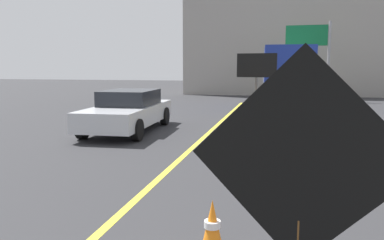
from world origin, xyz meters
TOP-DOWN VIEW (x-y plane):
  - lane_center_stripe at (0.00, 6.00)m, footprint 0.14×36.00m
  - roadwork_sign at (2.42, 3.39)m, footprint 1.63×0.18m
  - arrow_board_trailer at (1.32, 16.26)m, footprint 1.60×1.94m
  - box_truck at (2.52, 21.97)m, footprint 2.73×7.53m
  - pickup_car at (-2.73, 12.72)m, footprint 2.12×4.96m
  - highway_guide_sign at (4.42, 26.60)m, footprint 2.79×0.21m
  - far_building_block at (2.58, 33.88)m, footprint 15.56×7.83m
  - traffic_cone_near_sign at (1.55, 4.72)m, footprint 0.36×0.36m
  - traffic_cone_mid_lane at (1.60, 7.96)m, footprint 0.36×0.36m
  - traffic_cone_far_lane at (1.44, 11.26)m, footprint 0.36×0.36m
  - traffic_cone_curbside at (1.37, 14.55)m, footprint 0.36×0.36m

SIDE VIEW (x-z plane):
  - lane_center_stripe at x=0.00m, z-range 0.00..0.01m
  - traffic_cone_near_sign at x=1.55m, z-range -0.01..0.67m
  - traffic_cone_curbside at x=1.37m, z-range -0.01..0.74m
  - traffic_cone_mid_lane at x=1.60m, z-range -0.01..0.74m
  - traffic_cone_far_lane at x=1.44m, z-range -0.01..0.75m
  - arrow_board_trailer at x=1.32m, z-range -0.87..1.83m
  - pickup_car at x=-2.73m, z-range 0.01..1.39m
  - roadwork_sign at x=2.42m, z-range 0.30..2.64m
  - box_truck at x=2.52m, z-range 0.16..3.32m
  - highway_guide_sign at x=4.42m, z-range 0.92..5.92m
  - far_building_block at x=2.58m, z-range 0.00..10.36m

